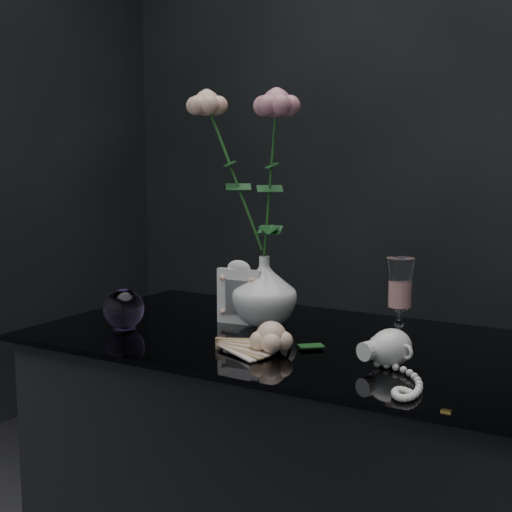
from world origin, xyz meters
The scene contains 9 objects.
table centered at (0.00, 0.05, 0.38)m, with size 1.05×0.58×0.76m.
vase centered at (-0.10, 0.12, 0.84)m, with size 0.14×0.14×0.15m, color white.
wine_glass centered at (0.22, 0.07, 0.85)m, with size 0.05×0.05×0.18m, color white, non-canonical shape.
picture_frame centered at (-0.15, 0.09, 0.83)m, with size 0.11×0.08×0.14m, color white, non-canonical shape.
paperweight centered at (-0.34, -0.07, 0.81)m, with size 0.09×0.09×0.09m, color #906EB3, non-canonical shape.
paper_fan centered at (-0.08, -0.10, 0.77)m, with size 0.24×0.19×0.02m, color beige, non-canonical shape.
loose_rose centered at (0.02, -0.08, 0.79)m, with size 0.14×0.18×0.06m, color beige, non-canonical shape.
pearl_jar centered at (0.24, -0.04, 0.80)m, with size 0.23×0.24×0.07m, color white, non-canonical shape.
roses centered at (-0.14, 0.12, 1.11)m, with size 0.25×0.11×0.41m.
Camera 1 is at (0.65, -1.21, 1.13)m, focal length 50.00 mm.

